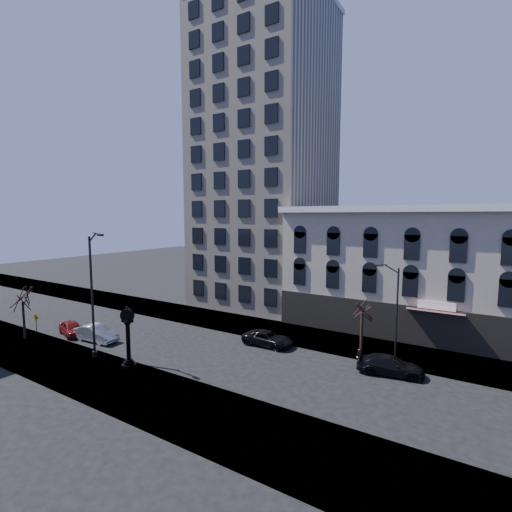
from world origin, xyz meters
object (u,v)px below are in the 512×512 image
Objects in this scene: street_clock at (128,340)px; car_near_b at (96,333)px; car_near_a at (72,328)px; street_lamp_near at (95,262)px; warning_sign at (36,321)px.

street_clock is 8.29m from car_near_b.
car_near_a is at bearing 145.72° from street_clock.
car_near_a is at bearing 88.97° from car_near_b.
street_clock reaches higher than car_near_a.
street_lamp_near reaches higher than car_near_b.
street_lamp_near is at bearing 160.27° from street_clock.
warning_sign is at bearing 157.78° from street_clock.
car_near_a is (1.66, 2.43, -1.03)m from warning_sign.
car_near_b is at bearing 157.36° from street_lamp_near.
street_lamp_near is 4.50× the size of warning_sign.
warning_sign reaches higher than car_near_b.
warning_sign is 5.99m from car_near_b.
car_near_b is (-4.31, 2.74, -7.23)m from street_lamp_near.
street_lamp_near reaches higher than warning_sign.
car_near_a is 3.66m from car_near_b.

